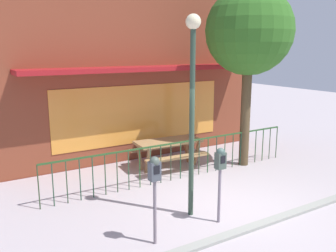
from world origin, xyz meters
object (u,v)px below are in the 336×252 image
parking_meter_near (220,165)px  picnic_table_left (168,146)px  street_lamp (192,88)px  parking_meter_far (155,177)px  street_tree (249,32)px

parking_meter_near → picnic_table_left: bearing=75.1°
parking_meter_near → street_lamp: size_ratio=0.38×
parking_meter_near → parking_meter_far: size_ratio=0.95×
picnic_table_left → parking_meter_far: parking_meter_far is taller
picnic_table_left → parking_meter_far: size_ratio=1.24×
street_lamp → parking_meter_near: bearing=-64.1°
parking_meter_near → parking_meter_far: (-1.41, -0.04, 0.06)m
parking_meter_near → street_tree: bearing=39.9°
parking_meter_far → parking_meter_near: bearing=1.7°
picnic_table_left → parking_meter_near: bearing=-104.9°
street_lamp → picnic_table_left: bearing=67.3°
picnic_table_left → parking_meter_far: (-2.27, -3.29, 0.57)m
parking_meter_near → parking_meter_far: bearing=-178.3°
picnic_table_left → street_lamp: (-1.13, -2.70, 1.90)m
parking_meter_far → street_tree: bearing=29.6°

